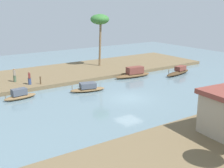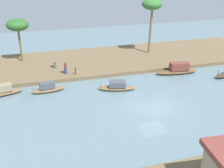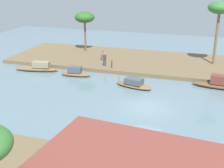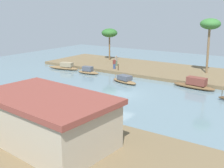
{
  "view_description": "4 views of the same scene",
  "coord_description": "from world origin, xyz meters",
  "px_view_note": "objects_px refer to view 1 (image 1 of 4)",
  "views": [
    {
      "loc": [
        18.72,
        24.14,
        9.69
      ],
      "look_at": [
        0.57,
        -2.29,
        1.1
      ],
      "focal_mm": 48.9,
      "sensor_mm": 36.0,
      "label": 1
    },
    {
      "loc": [
        10.29,
        21.33,
        13.01
      ],
      "look_at": [
        2.81,
        -4.84,
        0.63
      ],
      "focal_mm": 44.56,
      "sensor_mm": 36.0,
      "label": 2
    },
    {
      "loc": [
        -4.36,
        23.97,
        11.18
      ],
      "look_at": [
        4.09,
        -2.8,
        0.8
      ],
      "focal_mm": 48.63,
      "sensor_mm": 36.0,
      "label": 3
    },
    {
      "loc": [
        -15.56,
        25.25,
        9.08
      ],
      "look_at": [
        1.98,
        -1.17,
        0.65
      ],
      "focal_mm": 44.36,
      "sensor_mm": 36.0,
      "label": 4
    }
  ],
  "objects_px": {
    "person_on_near_bank": "(15,76)",
    "palm_tree_left_near": "(100,21)",
    "mooring_post": "(40,80)",
    "sampan_foreground": "(20,95)",
    "sampan_midstream": "(179,72)",
    "person_by_mooring": "(29,79)",
    "sampan_upstream_small": "(134,73)",
    "sampan_open_hull": "(88,88)"
  },
  "relations": [
    {
      "from": "sampan_foreground",
      "to": "person_by_mooring",
      "type": "height_order",
      "value": "person_by_mooring"
    },
    {
      "from": "sampan_foreground",
      "to": "palm_tree_left_near",
      "type": "bearing_deg",
      "value": -157.15
    },
    {
      "from": "sampan_midstream",
      "to": "mooring_post",
      "type": "bearing_deg",
      "value": -25.6
    },
    {
      "from": "person_by_mooring",
      "to": "mooring_post",
      "type": "distance_m",
      "value": 1.25
    },
    {
      "from": "sampan_upstream_small",
      "to": "palm_tree_left_near",
      "type": "bearing_deg",
      "value": -79.09
    },
    {
      "from": "sampan_open_hull",
      "to": "mooring_post",
      "type": "height_order",
      "value": "mooring_post"
    },
    {
      "from": "sampan_open_hull",
      "to": "sampan_midstream",
      "type": "distance_m",
      "value": 14.59
    },
    {
      "from": "sampan_open_hull",
      "to": "palm_tree_left_near",
      "type": "xyz_separation_m",
      "value": [
        -7.77,
        -9.61,
        6.74
      ]
    },
    {
      "from": "palm_tree_left_near",
      "to": "mooring_post",
      "type": "bearing_deg",
      "value": 24.07
    },
    {
      "from": "person_on_near_bank",
      "to": "palm_tree_left_near",
      "type": "bearing_deg",
      "value": 108.03
    },
    {
      "from": "sampan_foreground",
      "to": "mooring_post",
      "type": "relative_size",
      "value": 3.95
    },
    {
      "from": "sampan_upstream_small",
      "to": "palm_tree_left_near",
      "type": "distance_m",
      "value": 9.84
    },
    {
      "from": "person_by_mooring",
      "to": "palm_tree_left_near",
      "type": "xyz_separation_m",
      "value": [
        -12.64,
        -4.58,
        6.02
      ]
    },
    {
      "from": "sampan_foreground",
      "to": "palm_tree_left_near",
      "type": "height_order",
      "value": "palm_tree_left_near"
    },
    {
      "from": "sampan_open_hull",
      "to": "person_by_mooring",
      "type": "bearing_deg",
      "value": -31.75
    },
    {
      "from": "sampan_upstream_small",
      "to": "person_by_mooring",
      "type": "xyz_separation_m",
      "value": [
        13.31,
        -2.69,
        0.58
      ]
    },
    {
      "from": "sampan_foreground",
      "to": "person_on_near_bank",
      "type": "distance_m",
      "value": 5.91
    },
    {
      "from": "sampan_foreground",
      "to": "person_on_near_bank",
      "type": "relative_size",
      "value": 2.18
    },
    {
      "from": "person_on_near_bank",
      "to": "mooring_post",
      "type": "bearing_deg",
      "value": 45.73
    },
    {
      "from": "mooring_post",
      "to": "palm_tree_left_near",
      "type": "relative_size",
      "value": 0.12
    },
    {
      "from": "sampan_open_hull",
      "to": "sampan_midstream",
      "type": "xyz_separation_m",
      "value": [
        -14.59,
        -0.07,
        0.02
      ]
    },
    {
      "from": "sampan_upstream_small",
      "to": "palm_tree_left_near",
      "type": "height_order",
      "value": "palm_tree_left_near"
    },
    {
      "from": "sampan_foreground",
      "to": "sampan_midstream",
      "type": "bearing_deg",
      "value": 170.69
    },
    {
      "from": "sampan_upstream_small",
      "to": "person_by_mooring",
      "type": "distance_m",
      "value": 13.59
    },
    {
      "from": "sampan_open_hull",
      "to": "palm_tree_left_near",
      "type": "relative_size",
      "value": 0.55
    },
    {
      "from": "sampan_upstream_small",
      "to": "sampan_midstream",
      "type": "relative_size",
      "value": 0.99
    },
    {
      "from": "sampan_midstream",
      "to": "person_by_mooring",
      "type": "bearing_deg",
      "value": -26.49
    },
    {
      "from": "person_by_mooring",
      "to": "sampan_foreground",
      "type": "bearing_deg",
      "value": 161.09
    },
    {
      "from": "sampan_midstream",
      "to": "person_by_mooring",
      "type": "xyz_separation_m",
      "value": [
        19.46,
        -4.96,
        0.71
      ]
    },
    {
      "from": "person_by_mooring",
      "to": "mooring_post",
      "type": "xyz_separation_m",
      "value": [
        -1.09,
        0.58,
        -0.22
      ]
    },
    {
      "from": "person_on_near_bank",
      "to": "person_by_mooring",
      "type": "xyz_separation_m",
      "value": [
        -1.05,
        2.2,
        -0.07
      ]
    },
    {
      "from": "sampan_midstream",
      "to": "palm_tree_left_near",
      "type": "distance_m",
      "value": 13.52
    },
    {
      "from": "sampan_upstream_small",
      "to": "sampan_midstream",
      "type": "distance_m",
      "value": 6.56
    },
    {
      "from": "person_by_mooring",
      "to": "palm_tree_left_near",
      "type": "relative_size",
      "value": 0.2
    },
    {
      "from": "sampan_foreground",
      "to": "palm_tree_left_near",
      "type": "distance_m",
      "value": 18.3
    },
    {
      "from": "sampan_foreground",
      "to": "person_by_mooring",
      "type": "bearing_deg",
      "value": -129.2
    },
    {
      "from": "person_on_near_bank",
      "to": "palm_tree_left_near",
      "type": "height_order",
      "value": "palm_tree_left_near"
    },
    {
      "from": "sampan_open_hull",
      "to": "sampan_midstream",
      "type": "relative_size",
      "value": 0.77
    },
    {
      "from": "sampan_open_hull",
      "to": "palm_tree_left_near",
      "type": "bearing_deg",
      "value": -114.8
    },
    {
      "from": "sampan_open_hull",
      "to": "sampan_upstream_small",
      "type": "relative_size",
      "value": 0.78
    },
    {
      "from": "sampan_upstream_small",
      "to": "person_on_near_bank",
      "type": "height_order",
      "value": "person_on_near_bank"
    },
    {
      "from": "mooring_post",
      "to": "palm_tree_left_near",
      "type": "bearing_deg",
      "value": -155.93
    }
  ]
}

